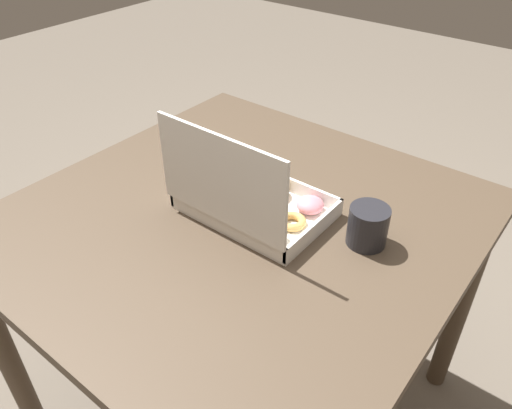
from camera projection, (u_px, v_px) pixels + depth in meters
name	position (u px, v px, depth m)	size (l,w,h in m)	color
ground_plane	(245.00, 400.00, 1.58)	(8.00, 8.00, 0.00)	#6B6054
dining_table	(241.00, 247.00, 1.21)	(0.98, 1.00, 0.74)	#4C3D2D
donut_box	(249.00, 200.00, 1.12)	(0.33, 0.23, 0.25)	silver
coffee_mug	(368.00, 225.00, 1.04)	(0.08, 0.08, 0.09)	#232328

